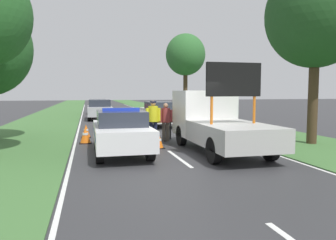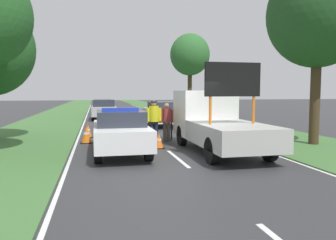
{
  "view_description": "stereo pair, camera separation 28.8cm",
  "coord_description": "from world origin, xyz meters",
  "px_view_note": "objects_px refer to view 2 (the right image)",
  "views": [
    {
      "loc": [
        -2.87,
        -10.32,
        2.17
      ],
      "look_at": [
        0.11,
        1.86,
        1.1
      ],
      "focal_mm": 35.0,
      "sensor_mm": 36.0,
      "label": 1
    },
    {
      "loc": [
        -2.59,
        -10.38,
        2.17
      ],
      "look_at": [
        0.11,
        1.86,
        1.1
      ],
      "focal_mm": 35.0,
      "sensor_mm": 36.0,
      "label": 2
    }
  ],
  "objects_px": {
    "pedestrian_civilian": "(167,119)",
    "traffic_cone_centre_front": "(159,141)",
    "work_truck": "(215,121)",
    "roadside_tree_mid_left": "(318,15)",
    "road_barrier": "(148,123)",
    "police_officer": "(154,118)",
    "roadside_tree_near_left": "(190,55)",
    "traffic_cone_near_truck": "(87,135)",
    "police_car": "(120,131)",
    "queued_car_wagon_maroon": "(103,106)",
    "traffic_cone_near_police": "(88,131)",
    "queued_car_sedan_silver": "(104,109)",
    "queued_car_van_white": "(162,113)"
  },
  "relations": [
    {
      "from": "pedestrian_civilian",
      "to": "traffic_cone_centre_front",
      "type": "height_order",
      "value": "pedestrian_civilian"
    },
    {
      "from": "police_car",
      "to": "traffic_cone_near_police",
      "type": "xyz_separation_m",
      "value": [
        -1.22,
        4.6,
        -0.48
      ]
    },
    {
      "from": "work_truck",
      "to": "queued_car_wagon_maroon",
      "type": "height_order",
      "value": "work_truck"
    },
    {
      "from": "work_truck",
      "to": "roadside_tree_mid_left",
      "type": "xyz_separation_m",
      "value": [
        4.43,
        0.26,
        4.17
      ]
    },
    {
      "from": "work_truck",
      "to": "queued_car_sedan_silver",
      "type": "xyz_separation_m",
      "value": [
        -3.75,
        15.06,
        -0.28
      ]
    },
    {
      "from": "road_barrier",
      "to": "police_officer",
      "type": "relative_size",
      "value": 1.51
    },
    {
      "from": "traffic_cone_centre_front",
      "to": "queued_car_wagon_maroon",
      "type": "distance_m",
      "value": 21.39
    },
    {
      "from": "road_barrier",
      "to": "pedestrian_civilian",
      "type": "height_order",
      "value": "pedestrian_civilian"
    },
    {
      "from": "work_truck",
      "to": "queued_car_van_white",
      "type": "relative_size",
      "value": 1.27
    },
    {
      "from": "pedestrian_civilian",
      "to": "roadside_tree_mid_left",
      "type": "distance_m",
      "value": 7.5
    },
    {
      "from": "work_truck",
      "to": "queued_car_sedan_silver",
      "type": "distance_m",
      "value": 15.52
    },
    {
      "from": "police_officer",
      "to": "traffic_cone_near_truck",
      "type": "relative_size",
      "value": 2.55
    },
    {
      "from": "work_truck",
      "to": "queued_car_van_white",
      "type": "xyz_separation_m",
      "value": [
        -0.22,
        8.97,
        -0.28
      ]
    },
    {
      "from": "work_truck",
      "to": "roadside_tree_mid_left",
      "type": "relative_size",
      "value": 0.76
    },
    {
      "from": "work_truck",
      "to": "roadside_tree_near_left",
      "type": "bearing_deg",
      "value": -106.25
    },
    {
      "from": "police_car",
      "to": "queued_car_wagon_maroon",
      "type": "xyz_separation_m",
      "value": [
        -0.13,
        22.14,
        -0.01
      ]
    },
    {
      "from": "road_barrier",
      "to": "traffic_cone_near_truck",
      "type": "relative_size",
      "value": 3.85
    },
    {
      "from": "traffic_cone_near_police",
      "to": "roadside_tree_near_left",
      "type": "height_order",
      "value": "roadside_tree_near_left"
    },
    {
      "from": "roadside_tree_near_left",
      "to": "traffic_cone_near_police",
      "type": "bearing_deg",
      "value": -124.94
    },
    {
      "from": "traffic_cone_centre_front",
      "to": "roadside_tree_mid_left",
      "type": "bearing_deg",
      "value": -4.46
    },
    {
      "from": "work_truck",
      "to": "queued_car_sedan_silver",
      "type": "height_order",
      "value": "work_truck"
    },
    {
      "from": "work_truck",
      "to": "traffic_cone_near_truck",
      "type": "xyz_separation_m",
      "value": [
        -4.77,
        2.74,
        -0.74
      ]
    },
    {
      "from": "traffic_cone_near_police",
      "to": "queued_car_wagon_maroon",
      "type": "distance_m",
      "value": 17.58
    },
    {
      "from": "queued_car_van_white",
      "to": "traffic_cone_near_truck",
      "type": "bearing_deg",
      "value": 53.9
    },
    {
      "from": "police_officer",
      "to": "roadside_tree_mid_left",
      "type": "height_order",
      "value": "roadside_tree_mid_left"
    },
    {
      "from": "police_officer",
      "to": "roadside_tree_near_left",
      "type": "relative_size",
      "value": 0.24
    },
    {
      "from": "work_truck",
      "to": "traffic_cone_near_truck",
      "type": "bearing_deg",
      "value": -32.97
    },
    {
      "from": "pedestrian_civilian",
      "to": "queued_car_van_white",
      "type": "xyz_separation_m",
      "value": [
        1.09,
        6.46,
        -0.18
      ]
    },
    {
      "from": "queued_car_sedan_silver",
      "to": "roadside_tree_near_left",
      "type": "xyz_separation_m",
      "value": [
        7.72,
        1.97,
        4.68
      ]
    },
    {
      "from": "police_officer",
      "to": "traffic_cone_near_police",
      "type": "height_order",
      "value": "police_officer"
    },
    {
      "from": "police_car",
      "to": "traffic_cone_near_police",
      "type": "relative_size",
      "value": 7.17
    },
    {
      "from": "police_officer",
      "to": "traffic_cone_near_truck",
      "type": "xyz_separation_m",
      "value": [
        -2.85,
        0.43,
        -0.72
      ]
    },
    {
      "from": "queued_car_sedan_silver",
      "to": "road_barrier",
      "type": "bearing_deg",
      "value": 98.13
    },
    {
      "from": "traffic_cone_centre_front",
      "to": "pedestrian_civilian",
      "type": "bearing_deg",
      "value": 68.38
    },
    {
      "from": "queued_car_van_white",
      "to": "queued_car_wagon_maroon",
      "type": "height_order",
      "value": "queued_car_van_white"
    },
    {
      "from": "traffic_cone_near_truck",
      "to": "police_car",
      "type": "bearing_deg",
      "value": -66.11
    },
    {
      "from": "roadside_tree_mid_left",
      "to": "traffic_cone_near_police",
      "type": "bearing_deg",
      "value": 155.0
    },
    {
      "from": "traffic_cone_near_police",
      "to": "queued_car_sedan_silver",
      "type": "relative_size",
      "value": 0.15
    },
    {
      "from": "police_car",
      "to": "queued_car_wagon_maroon",
      "type": "bearing_deg",
      "value": 92.93
    },
    {
      "from": "queued_car_sedan_silver",
      "to": "roadside_tree_mid_left",
      "type": "distance_m",
      "value": 17.48
    },
    {
      "from": "pedestrian_civilian",
      "to": "work_truck",
      "type": "bearing_deg",
      "value": -59.22
    },
    {
      "from": "police_officer",
      "to": "queued_car_sedan_silver",
      "type": "height_order",
      "value": "police_officer"
    },
    {
      "from": "road_barrier",
      "to": "queued_car_van_white",
      "type": "xyz_separation_m",
      "value": [
        1.82,
        5.88,
        0.02
      ]
    },
    {
      "from": "police_officer",
      "to": "queued_car_sedan_silver",
      "type": "relative_size",
      "value": 0.41
    },
    {
      "from": "roadside_tree_mid_left",
      "to": "queued_car_wagon_maroon",
      "type": "bearing_deg",
      "value": 110.35
    },
    {
      "from": "police_car",
      "to": "roadside_tree_near_left",
      "type": "relative_size",
      "value": 0.62
    },
    {
      "from": "police_officer",
      "to": "queued_car_wagon_maroon",
      "type": "distance_m",
      "value": 19.86
    },
    {
      "from": "traffic_cone_centre_front",
      "to": "queued_car_van_white",
      "type": "bearing_deg",
      "value": 77.76
    },
    {
      "from": "traffic_cone_near_truck",
      "to": "roadside_tree_near_left",
      "type": "relative_size",
      "value": 0.1
    },
    {
      "from": "road_barrier",
      "to": "police_officer",
      "type": "height_order",
      "value": "police_officer"
    }
  ]
}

